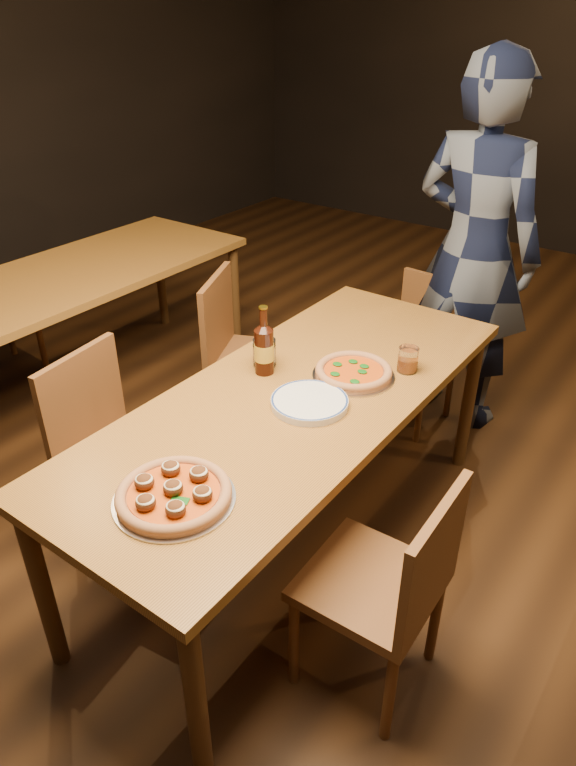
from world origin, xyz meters
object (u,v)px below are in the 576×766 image
Objects in this scene: beer_bottle at (264,350)px; diner at (474,251)px; chair_end at (413,352)px; plate_stack at (310,402)px; pizza_margherita at (354,372)px; pizza_meatball at (174,493)px; water_glass at (264,353)px; chair_main_e at (370,581)px; chair_main_sw at (257,358)px; table_left at (72,284)px; chair_main_nw at (127,455)px; table_main at (296,410)px; amber_glass at (408,359)px.

beer_bottle is 1.36m from diner.
chair_end is 1.25m from plate_stack.
pizza_margherita is at bearing -75.38° from chair_end.
water_glass is (-0.28, 0.79, 0.03)m from pizza_meatball.
chair_main_e is 3.18× the size of beer_bottle.
pizza_margherita is 2.80× the size of water_glass.
pizza_meatball is 0.19× the size of diner.
chair_main_sw is at bearing 56.14° from diner.
chair_main_sw reaches higher than pizza_meatball.
chair_main_nw is at bearing -30.40° from table_left.
diner reaches higher than pizza_meatball.
chair_end reaches higher than table_left.
diner reaches higher than table_main.
table_left is at bearing -177.16° from amber_glass.
table_left is 1.08× the size of diner.
chair_main_sw is at bearing 118.95° from pizza_meatball.
amber_glass is (0.15, 0.16, 0.03)m from pizza_margherita.
chair_end is (0.56, 0.61, -0.05)m from chair_main_sw.
chair_main_nw is 3.28× the size of beer_bottle.
water_glass is at bearing 155.59° from table_main.
chair_main_sw is 0.69m from water_glass.
pizza_meatball is (0.68, -1.23, 0.32)m from chair_main_sw.
chair_main_sw reaches higher than chair_end.
diner reaches higher than table_left.
chair_main_sw is at bearing 140.58° from plate_stack.
table_left is at bearing 177.91° from pizza_margherita.
pizza_meatball is 1.13× the size of pizza_margherita.
diner reaches higher than plate_stack.
pizza_margherita reaches higher than plate_stack.
pizza_meatball is (0.12, -1.84, 0.37)m from chair_end.
diner is (-0.15, 0.99, 0.13)m from amber_glass.
pizza_margherita is 1.16m from diner.
chair_main_nw is (-0.56, -0.37, -0.23)m from table_main.
amber_glass is at bearing -63.22° from chair_end.
water_glass is (-0.31, 0.14, 0.04)m from plate_stack.
chair_main_nw is 8.98× the size of amber_glass.
beer_bottle is at bearing -92.43° from chair_end.
chair_main_sw reaches higher than amber_glass.
diner is (-0.01, 1.15, 0.16)m from pizza_margherita.
beer_bottle reaches higher than plate_stack.
table_main is at bearing -64.65° from chair_main_nw.
table_left is 2.01m from pizza_meatball.
plate_stack reaches higher than table_left.
diner is at bearing 75.81° from water_glass.
chair_main_nw is 1.09× the size of chair_end.
chair_main_e is 0.88m from amber_glass.
chair_end is (-0.07, 1.16, -0.27)m from table_main.
chair_main_e is 0.94m from beer_bottle.
chair_end is at bearing 112.62° from amber_glass.
water_glass is at bearing -122.35° from chair_main_e.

